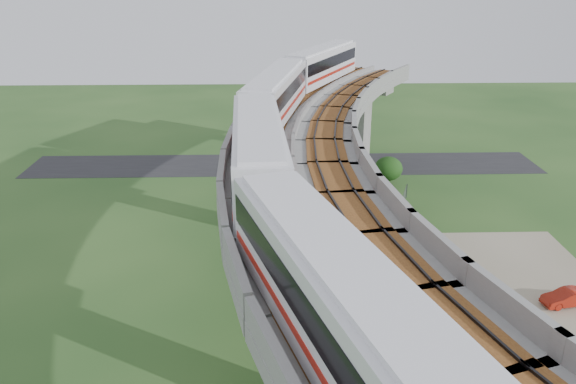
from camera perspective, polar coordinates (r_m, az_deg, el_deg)
name	(u,v)px	position (r m, az deg, el deg)	size (l,w,h in m)	color
ground	(293,305)	(39.73, 0.52, -11.43)	(160.00, 160.00, 0.00)	#24491D
dirt_lot	(503,319)	(40.99, 21.05, -11.91)	(18.00, 26.00, 0.04)	#7E745B
asphalt_road	(284,164)	(66.86, -0.41, 2.81)	(60.00, 8.00, 0.03)	#232326
viaduct	(354,183)	(35.93, 6.71, 0.90)	(19.58, 73.98, 11.40)	#99968E
metro_train	(299,119)	(38.01, 1.08, 7.38)	(12.32, 61.22, 3.64)	silver
fence	(433,294)	(40.82, 14.56, -9.99)	(3.87, 38.73, 1.50)	#2D382D
tree_0	(388,169)	(60.48, 10.16, 2.35)	(2.99, 2.99, 3.26)	#382314
tree_1	(371,198)	(52.93, 8.46, -0.63)	(2.12, 2.12, 2.69)	#382314
tree_2	(380,232)	(44.72, 9.35, -4.06)	(2.98, 2.98, 3.76)	#382314
tree_3	(383,269)	(40.04, 9.59, -7.69)	(2.51, 2.51, 3.35)	#382314
tree_4	(427,344)	(33.51, 13.94, -14.74)	(2.20, 2.20, 3.13)	#382314
car_red	(567,298)	(43.88, 26.48, -9.57)	(1.22, 3.50, 1.15)	maroon
car_dark	(489,293)	(42.34, 19.76, -9.61)	(1.63, 4.00, 1.16)	black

